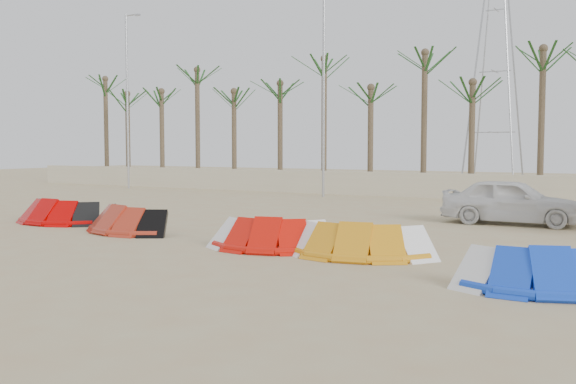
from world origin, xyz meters
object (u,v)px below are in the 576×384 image
Objects in this scene: kite_red_mid at (133,218)px; kite_blue at (550,267)px; kite_orange at (364,238)px; kite_red_right at (277,233)px; car at (512,201)px; kite_red_left at (64,210)px.

kite_red_mid is 12.66m from kite_blue.
kite_red_mid is 8.03m from kite_orange.
kite_red_mid and kite_orange have the same top height.
car is at bearing 64.04° from kite_red_right.
kite_red_left and kite_red_mid have the same top height.
kite_red_mid is 0.82× the size of car.
kite_red_left is 16.51m from kite_blue.
car reaches higher than kite_red_mid.
kite_red_right is at bearing 167.19° from kite_blue.
kite_red_left and kite_red_right have the same top height.
kite_red_mid is 1.01× the size of kite_orange.
car is at bearing 77.88° from kite_orange.
kite_blue is at bearing -9.80° from kite_red_left.
car is (1.81, 8.41, 0.37)m from kite_orange.
kite_blue is 0.77× the size of car.
kite_red_left is at bearing 174.61° from kite_orange.
car is (4.17, 8.56, 0.37)m from kite_red_right.
kite_red_left is at bearing 170.20° from kite_blue.
kite_red_left is 3.84m from kite_red_mid.
car is at bearing 38.70° from kite_red_mid.
kite_red_mid is 1.07× the size of kite_blue.
kite_blue is at bearing -167.55° from car.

